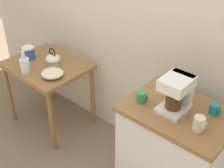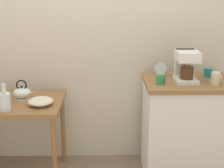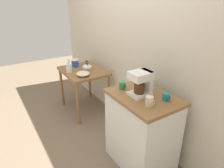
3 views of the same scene
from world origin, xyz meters
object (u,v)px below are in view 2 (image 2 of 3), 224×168
object	(u,v)px
bowl_stoneware	(41,101)
glass_carafe_vase	(5,101)
mug_small_cream	(216,78)
teakettle	(22,93)
table_clock	(161,70)
mug_tall_green	(160,79)
mug_dark_teal	(208,73)
coffee_maker	(186,65)

from	to	relation	value
bowl_stoneware	glass_carafe_vase	distance (m)	0.28
bowl_stoneware	mug_small_cream	world-z (taller)	mug_small_cream
bowl_stoneware	mug_small_cream	xyz separation A→B (m)	(1.43, 0.03, 0.18)
teakettle	glass_carafe_vase	xyz separation A→B (m)	(-0.07, -0.28, 0.02)
teakettle	table_clock	size ratio (longest dim) A/B	1.49
mug_tall_green	table_clock	bearing A→B (deg)	80.96
teakettle	mug_small_cream	distance (m)	1.63
bowl_stoneware	teakettle	xyz separation A→B (m)	(-0.19, 0.16, 0.02)
teakettle	mug_dark_teal	distance (m)	1.63
mug_dark_teal	mug_small_cream	distance (m)	0.22
coffee_maker	bowl_stoneware	bearing A→B (deg)	-174.13
teakettle	coffee_maker	bearing A→B (deg)	-1.68
teakettle	table_clock	distance (m)	1.22
table_clock	mug_dark_teal	bearing A→B (deg)	-5.78
bowl_stoneware	table_clock	bearing A→B (deg)	15.96
teakettle	mug_small_cream	size ratio (longest dim) A/B	1.85
mug_tall_green	mug_small_cream	distance (m)	0.45
mug_tall_green	table_clock	world-z (taller)	table_clock
bowl_stoneware	glass_carafe_vase	size ratio (longest dim) A/B	0.94
table_clock	coffee_maker	bearing A→B (deg)	-42.37
glass_carafe_vase	mug_small_cream	size ratio (longest dim) A/B	2.24
bowl_stoneware	glass_carafe_vase	xyz separation A→B (m)	(-0.25, -0.11, 0.04)
coffee_maker	mug_small_cream	size ratio (longest dim) A/B	2.65
teakettle	mug_tall_green	bearing A→B (deg)	-6.28
glass_carafe_vase	mug_small_cream	distance (m)	1.69
coffee_maker	mug_dark_teal	distance (m)	0.28
teakettle	mug_dark_teal	size ratio (longest dim) A/B	2.35
coffee_maker	table_clock	xyz separation A→B (m)	(-0.18, 0.17, -0.09)
glass_carafe_vase	table_clock	world-z (taller)	table_clock
mug_dark_teal	mug_tall_green	size ratio (longest dim) A/B	0.95
teakettle	mug_dark_teal	xyz separation A→B (m)	(1.62, 0.09, 0.15)
mug_dark_teal	table_clock	size ratio (longest dim) A/B	0.63
glass_carafe_vase	coffee_maker	distance (m)	1.49
mug_dark_teal	mug_small_cream	size ratio (longest dim) A/B	0.78
teakettle	glass_carafe_vase	distance (m)	0.29
bowl_stoneware	coffee_maker	distance (m)	1.24
bowl_stoneware	coffee_maker	size ratio (longest dim) A/B	0.79
bowl_stoneware	table_clock	size ratio (longest dim) A/B	1.69
bowl_stoneware	mug_dark_teal	bearing A→B (deg)	9.89
coffee_maker	mug_small_cream	world-z (taller)	coffee_maker
mug_small_cream	mug_dark_teal	bearing A→B (deg)	89.65
teakettle	mug_dark_teal	bearing A→B (deg)	3.02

